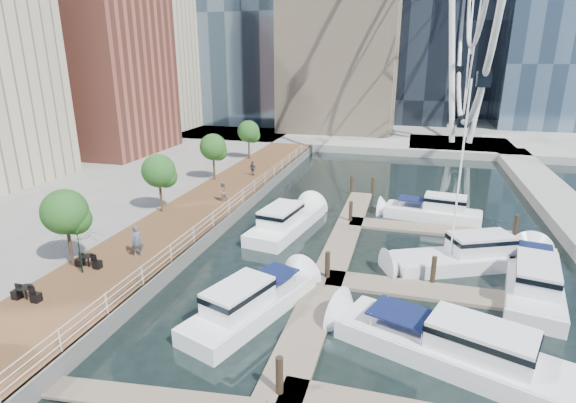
# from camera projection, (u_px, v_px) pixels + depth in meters

# --- Properties ---
(ground) EXTENTS (520.00, 520.00, 0.00)m
(ground) POSITION_uv_depth(u_px,v_px,m) (228.00, 353.00, 20.10)
(ground) COLOR black
(ground) RESTS_ON ground
(boardwalk) EXTENTS (6.00, 60.00, 1.00)m
(boardwalk) POSITION_uv_depth(u_px,v_px,m) (196.00, 216.00, 35.99)
(boardwalk) COLOR brown
(boardwalk) RESTS_ON ground
(seawall) EXTENTS (0.25, 60.00, 1.00)m
(seawall) POSITION_uv_depth(u_px,v_px,m) (231.00, 219.00, 35.23)
(seawall) COLOR #595954
(seawall) RESTS_ON ground
(land_far) EXTENTS (200.00, 114.00, 1.00)m
(land_far) POSITION_uv_depth(u_px,v_px,m) (384.00, 108.00, 113.56)
(land_far) COLOR gray
(land_far) RESTS_ON ground
(pier) EXTENTS (14.00, 12.00, 1.00)m
(pier) POSITION_uv_depth(u_px,v_px,m) (460.00, 146.00, 64.14)
(pier) COLOR gray
(pier) RESTS_ON ground
(railing) EXTENTS (0.10, 60.00, 1.05)m
(railing) POSITION_uv_depth(u_px,v_px,m) (229.00, 207.00, 34.94)
(railing) COLOR white
(railing) RESTS_ON boardwalk
(floating_docks) EXTENTS (16.00, 34.00, 2.60)m
(floating_docks) POSITION_uv_depth(u_px,v_px,m) (414.00, 268.00, 27.10)
(floating_docks) COLOR #6D6051
(floating_docks) RESTS_ON ground
(midrise_condos) EXTENTS (19.00, 67.00, 28.00)m
(midrise_condos) POSITION_uv_depth(u_px,v_px,m) (33.00, 50.00, 49.08)
(midrise_condos) COLOR #BCAD8E
(midrise_condos) RESTS_ON ground
(street_trees) EXTENTS (2.60, 42.60, 4.60)m
(street_trees) POSITION_uv_depth(u_px,v_px,m) (159.00, 171.00, 34.51)
(street_trees) COLOR #3F2B1C
(street_trees) RESTS_ON ground
(yacht_foreground) EXTENTS (11.15, 6.42, 2.15)m
(yacht_foreground) POSITION_uv_depth(u_px,v_px,m) (448.00, 360.00, 19.61)
(yacht_foreground) COLOR silver
(yacht_foreground) RESTS_ON ground
(pedestrian_near) EXTENTS (0.84, 0.84, 1.97)m
(pedestrian_near) POSITION_uv_depth(u_px,v_px,m) (137.00, 241.00, 27.23)
(pedestrian_near) COLOR #4A5363
(pedestrian_near) RESTS_ON boardwalk
(pedestrian_mid) EXTENTS (1.01, 1.04, 1.69)m
(pedestrian_mid) POSITION_uv_depth(u_px,v_px,m) (222.00, 192.00, 37.72)
(pedestrian_mid) COLOR #83695A
(pedestrian_mid) RESTS_ON boardwalk
(pedestrian_far) EXTENTS (0.95, 0.64, 1.50)m
(pedestrian_far) POSITION_uv_depth(u_px,v_px,m) (253.00, 168.00, 46.08)
(pedestrian_far) COLOR #353843
(pedestrian_far) RESTS_ON boardwalk
(moored_yachts) EXTENTS (20.57, 32.51, 11.50)m
(moored_yachts) POSITION_uv_depth(u_px,v_px,m) (427.00, 276.00, 27.21)
(moored_yachts) COLOR silver
(moored_yachts) RESTS_ON ground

